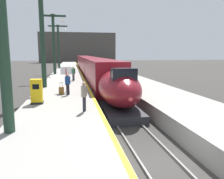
% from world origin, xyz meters
% --- Properties ---
extents(ground_plane, '(260.00, 260.00, 0.00)m').
position_xyz_m(ground_plane, '(0.00, 0.00, 0.00)').
color(ground_plane, '#33302D').
extents(platform_left, '(4.80, 110.00, 1.05)m').
position_xyz_m(platform_left, '(-4.05, 24.75, 0.53)').
color(platform_left, gray).
rests_on(platform_left, ground).
extents(platform_right, '(4.80, 110.00, 1.05)m').
position_xyz_m(platform_right, '(4.05, 24.75, 0.53)').
color(platform_right, gray).
rests_on(platform_right, ground).
extents(platform_left_safety_stripe, '(0.20, 107.80, 0.01)m').
position_xyz_m(platform_left_safety_stripe, '(-1.77, 24.75, 1.05)').
color(platform_left_safety_stripe, yellow).
rests_on(platform_left_safety_stripe, platform_left).
extents(rail_main_left, '(0.08, 110.00, 0.12)m').
position_xyz_m(rail_main_left, '(-0.75, 27.50, 0.06)').
color(rail_main_left, slate).
rests_on(rail_main_left, ground).
extents(rail_main_right, '(0.08, 110.00, 0.12)m').
position_xyz_m(rail_main_right, '(0.75, 27.50, 0.06)').
color(rail_main_right, slate).
rests_on(rail_main_right, ground).
extents(highspeed_train_main, '(2.92, 56.69, 3.60)m').
position_xyz_m(highspeed_train_main, '(0.00, 32.10, 1.96)').
color(highspeed_train_main, maroon).
rests_on(highspeed_train_main, ground).
extents(station_column_mid, '(4.00, 0.68, 9.68)m').
position_xyz_m(station_column_mid, '(-5.90, 14.65, 6.84)').
color(station_column_mid, '#1E3828').
rests_on(station_column_mid, platform_left).
extents(station_column_far, '(4.00, 0.68, 9.18)m').
position_xyz_m(station_column_far, '(-5.90, 29.21, 6.57)').
color(station_column_far, '#1E3828').
rests_on(station_column_far, platform_left).
extents(station_column_distant, '(4.00, 0.68, 9.18)m').
position_xyz_m(station_column_distant, '(-5.90, 42.69, 6.57)').
color(station_column_distant, '#1E3828').
rests_on(station_column_distant, platform_left).
extents(passenger_near_edge, '(0.42, 0.45, 1.69)m').
position_xyz_m(passenger_near_edge, '(-3.61, 10.05, 2.04)').
color(passenger_near_edge, '#23232D').
rests_on(passenger_near_edge, platform_left).
extents(passenger_mid_platform, '(0.35, 0.53, 1.69)m').
position_xyz_m(passenger_mid_platform, '(-2.64, 4.67, 2.04)').
color(passenger_mid_platform, '#23232D').
rests_on(passenger_mid_platform, platform_left).
extents(passenger_far_waiting, '(0.47, 0.40, 1.69)m').
position_xyz_m(passenger_far_waiting, '(-3.08, 19.56, 2.04)').
color(passenger_far_waiting, '#23232D').
rests_on(passenger_far_waiting, platform_left).
extents(rolling_suitcase, '(0.40, 0.22, 0.98)m').
position_xyz_m(rolling_suitcase, '(-4.13, 10.29, 1.35)').
color(rolling_suitcase, brown).
rests_on(rolling_suitcase, platform_left).
extents(ticket_machine_yellow, '(0.76, 0.62, 1.60)m').
position_xyz_m(ticket_machine_yellow, '(-5.55, 7.20, 1.79)').
color(ticket_machine_yellow, yellow).
rests_on(ticket_machine_yellow, platform_left).
extents(departure_info_board, '(0.90, 0.10, 2.12)m').
position_xyz_m(departure_info_board, '(-3.75, 11.48, 2.56)').
color(departure_info_board, maroon).
rests_on(departure_info_board, platform_left).
extents(terminus_back_wall, '(36.00, 2.00, 14.00)m').
position_xyz_m(terminus_back_wall, '(0.00, 102.00, 7.00)').
color(terminus_back_wall, '#4C4742').
rests_on(terminus_back_wall, ground).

